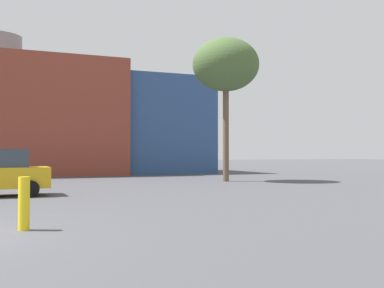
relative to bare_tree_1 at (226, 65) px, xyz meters
The scene contains 2 objects.
bare_tree_1 is the anchor object (origin of this frame).
bollard_yellow_0 19.63m from the bare_tree_1, 130.39° to the right, with size 0.24×0.24×1.14m, color yellow.
Camera 1 is at (1.45, -10.49, 1.64)m, focal length 44.18 mm.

